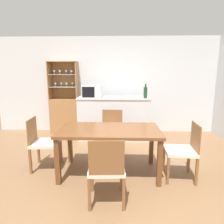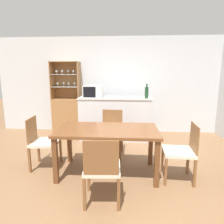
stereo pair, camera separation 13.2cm
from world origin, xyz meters
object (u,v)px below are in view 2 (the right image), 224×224
at_px(dining_table, 108,134).
at_px(microwave, 93,91).
at_px(wine_bottle, 147,92).
at_px(dining_chair_head_near, 102,169).
at_px(display_cabinet, 67,111).
at_px(dining_chair_side_left_far, 42,142).
at_px(dining_chair_head_far, 111,132).
at_px(dining_chair_side_right_near, 182,151).

bearing_deg(dining_table, microwave, 106.27).
bearing_deg(dining_table, wine_bottle, 64.41).
xyz_separation_m(microwave, wine_bottle, (1.25, -0.12, -0.00)).
distance_m(dining_chair_head_near, wine_bottle, 2.57).
height_order(display_cabinet, dining_chair_side_left_far, display_cabinet).
bearing_deg(display_cabinet, dining_table, -59.38).
bearing_deg(microwave, display_cabinet, 147.45).
distance_m(dining_table, wine_bottle, 1.82).
xyz_separation_m(display_cabinet, dining_table, (1.31, -2.22, 0.06)).
bearing_deg(microwave, wine_bottle, -5.38).
relative_size(display_cabinet, dining_chair_head_near, 2.16).
distance_m(dining_chair_head_far, dining_chair_side_right_near, 1.44).
xyz_separation_m(dining_chair_side_left_far, wine_bottle, (1.89, 1.45, 0.71)).
bearing_deg(display_cabinet, microwave, -32.55).
height_order(dining_table, wine_bottle, wine_bottle).
bearing_deg(microwave, dining_table, -73.73).
height_order(dining_chair_side_left_far, wine_bottle, wine_bottle).
bearing_deg(dining_chair_side_right_near, dining_table, 86.54).
bearing_deg(dining_chair_head_far, microwave, -57.74).
relative_size(dining_chair_side_left_far, dining_chair_head_near, 1.00).
height_order(dining_table, dining_chair_side_left_far, dining_chair_side_left_far).
height_order(display_cabinet, microwave, display_cabinet).
distance_m(dining_table, dining_chair_head_near, 0.79).
bearing_deg(display_cabinet, dining_chair_side_right_near, -43.87).
bearing_deg(dining_chair_side_right_near, wine_bottle, 15.59).
distance_m(dining_chair_head_far, wine_bottle, 1.32).
xyz_separation_m(dining_chair_side_right_near, wine_bottle, (-0.38, 1.71, 0.71)).
bearing_deg(dining_chair_side_left_far, microwave, 154.07).
bearing_deg(wine_bottle, dining_chair_head_near, -107.79).
height_order(dining_table, dining_chair_head_far, dining_chair_head_far).
xyz_separation_m(dining_chair_head_far, dining_chair_side_right_near, (1.13, -0.90, 0.00)).
bearing_deg(dining_chair_side_left_far, dining_chair_side_right_near, 79.64).
distance_m(dining_chair_side_left_far, microwave, 1.84).
relative_size(dining_chair_head_far, dining_chair_side_left_far, 1.00).
distance_m(dining_table, dining_chair_side_right_near, 1.16).
xyz_separation_m(dining_chair_head_far, wine_bottle, (0.75, 0.81, 0.71)).
xyz_separation_m(dining_chair_side_left_far, dining_chair_side_right_near, (2.26, -0.26, 0.00)).
xyz_separation_m(dining_table, dining_chair_side_left_far, (-1.13, 0.13, -0.20)).
bearing_deg(wine_bottle, microwave, 174.62).
relative_size(dining_table, wine_bottle, 4.76).
xyz_separation_m(dining_table, wine_bottle, (0.76, 1.58, 0.52)).
height_order(dining_chair_head_far, wine_bottle, wine_bottle).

